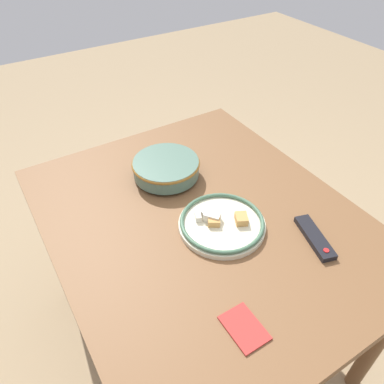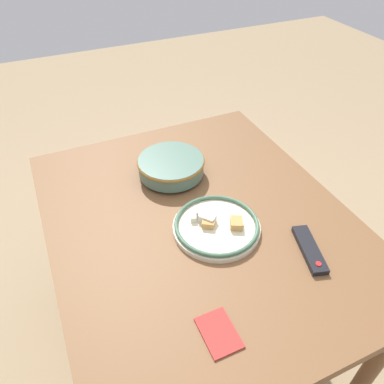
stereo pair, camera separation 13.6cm
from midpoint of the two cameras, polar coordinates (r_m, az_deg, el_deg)
ground_plane at (r=1.95m, az=-0.93°, el=-20.47°), size 8.00×8.00×0.00m
dining_table at (r=1.38m, az=-1.24°, el=-6.49°), size 1.24×1.02×0.78m
noodle_bowl at (r=1.47m, az=-6.64°, el=3.59°), size 0.27×0.27×0.08m
food_plate at (r=1.28m, az=1.51°, el=-4.89°), size 0.30×0.30×0.05m
tv_remote at (r=1.28m, az=15.34°, el=-6.84°), size 0.20×0.11×0.02m
folded_napkin at (r=1.06m, az=4.12°, el=-20.15°), size 0.13×0.09×0.01m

